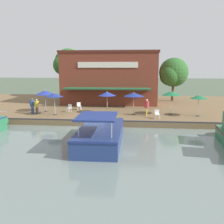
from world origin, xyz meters
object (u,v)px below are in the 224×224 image
Objects in this scene: person_near_entrance at (32,104)px; patio_umbrella_far_corner at (45,92)px; person_at_quay_edge at (37,105)px; patio_umbrella_mid_patio_right at (171,93)px; waterfront_restaurant at (111,77)px; patio_umbrella_by_entrance at (199,97)px; motorboat_mid_row at (102,132)px; patio_umbrella_back_row at (54,95)px; cafe_chair_facing_river at (79,106)px; patio_umbrella_mid_patio_left at (134,94)px; person_mid_patio at (147,105)px; cafe_chair_far_corner_seat at (157,114)px; tree_behind_restaurant at (67,63)px; cafe_chair_under_first_umbrella at (69,108)px; patio_umbrella_near_quay_edge at (107,94)px; tree_downstream_bank at (173,73)px.

patio_umbrella_far_corner is at bearing 147.36° from person_near_entrance.
patio_umbrella_mid_patio_right is at bearing 95.21° from person_at_quay_edge.
waterfront_restaurant is 13.84m from patio_umbrella_by_entrance.
motorboat_mid_row is at bearing 40.60° from patio_umbrella_far_corner.
patio_umbrella_back_row is at bearing -86.86° from patio_umbrella_by_entrance.
cafe_chair_facing_river is (-2.03, -10.25, -1.75)m from patio_umbrella_mid_patio_right.
patio_umbrella_mid_patio_left reaches higher than person_mid_patio.
patio_umbrella_mid_patio_left is at bearing 92.80° from person_near_entrance.
patio_umbrella_mid_patio_right is 1.47× the size of person_near_entrance.
patio_umbrella_far_corner is 16.35m from patio_umbrella_by_entrance.
patio_umbrella_back_row reaches higher than cafe_chair_far_corner_seat.
cafe_chair_far_corner_seat is at bearing 143.73° from motorboat_mid_row.
waterfront_restaurant is at bearing 143.48° from person_near_entrance.
person_at_quay_edge is at bearing 3.77° from tree_behind_restaurant.
motorboat_mid_row is (7.00, 5.92, -1.92)m from patio_umbrella_back_row.
cafe_chair_facing_river is 1.00× the size of cafe_chair_far_corner_seat.
cafe_chair_far_corner_seat is 0.50× the size of person_near_entrance.
tree_behind_restaurant is (-14.00, -4.02, 5.07)m from cafe_chair_under_first_umbrella.
patio_umbrella_near_quay_edge is 7.49m from person_at_quay_edge.
patio_umbrella_mid_patio_left reaches higher than patio_umbrella_back_row.
tree_downstream_bank reaches higher than cafe_chair_facing_river.
waterfront_restaurant is 5.45× the size of patio_umbrella_mid_patio_left.
waterfront_restaurant is 5.54× the size of patio_umbrella_back_row.
waterfront_restaurant is 12.93m from cafe_chair_far_corner_seat.
patio_umbrella_back_row is 2.52m from patio_umbrella_far_corner.
person_at_quay_edge is 0.96× the size of person_mid_patio.
person_mid_patio is (0.16, -5.16, -0.89)m from patio_umbrella_by_entrance.
patio_umbrella_mid_patio_left is 0.97× the size of patio_umbrella_far_corner.
cafe_chair_far_corner_seat is at bearing 85.31° from patio_umbrella_back_row.
patio_umbrella_far_corner is (-1.87, -1.68, 0.06)m from patio_umbrella_back_row.
person_at_quay_edge is (1.72, -0.31, -1.13)m from patio_umbrella_far_corner.
motorboat_mid_row reaches higher than person_mid_patio.
tree_downstream_bank is (-8.91, 11.81, 3.59)m from cafe_chair_facing_river.
patio_umbrella_mid_patio_left is 1.02× the size of patio_umbrella_back_row.
patio_umbrella_mid_patio_left is at bearing -128.11° from cafe_chair_far_corner_seat.
patio_umbrella_mid_patio_right is at bearing 87.69° from cafe_chair_under_first_umbrella.
patio_umbrella_back_row is 14.66m from patio_umbrella_by_entrance.
cafe_chair_under_first_umbrella is at bearing -23.84° from waterfront_restaurant.
patio_umbrella_mid_patio_left reaches higher than cafe_chair_facing_river.
patio_umbrella_mid_patio_right is at bearing 46.11° from tree_behind_restaurant.
patio_umbrella_near_quay_edge is 1.08× the size of patio_umbrella_by_entrance.
waterfront_restaurant is 10.74m from patio_umbrella_far_corner.
person_near_entrance is (-1.28, -13.03, 0.59)m from cafe_chair_far_corner_seat.
tree_downstream_bank is (-11.56, -1.08, 2.11)m from patio_umbrella_by_entrance.
patio_umbrella_near_quay_edge is 6.72m from patio_umbrella_mid_patio_right.
patio_umbrella_mid_patio_left is at bearing -103.00° from person_mid_patio.
patio_umbrella_mid_patio_left is 2.77× the size of cafe_chair_under_first_umbrella.
person_at_quay_edge is 20.00m from tree_downstream_bank.
patio_umbrella_back_row is 2.72× the size of cafe_chair_far_corner_seat.
patio_umbrella_far_corner is 12.52m from cafe_chair_far_corner_seat.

